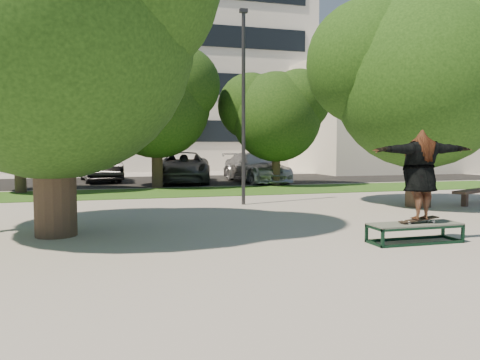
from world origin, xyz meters
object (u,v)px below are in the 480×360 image
object	(u,v)px
tree_left	(46,18)
car_grey	(184,167)
grind_box	(415,233)
car_silver_a	(101,170)
lamppost	(243,105)
car_silver_b	(256,167)
tree_right	(417,72)
car_dark	(100,166)

from	to	relation	value
tree_left	car_grey	world-z (taller)	tree_left
grind_box	car_silver_a	world-z (taller)	car_silver_a
lamppost	car_silver_b	world-z (taller)	lamppost
grind_box	tree_right	bearing A→B (deg)	53.91
tree_left	car_grey	size ratio (longest dim) A/B	1.26
grind_box	car_grey	distance (m)	16.22
car_grey	lamppost	bearing A→B (deg)	-76.37
tree_left	lamppost	bearing A→B (deg)	36.42
tree_left	tree_right	bearing A→B (deg)	11.03
car_grey	car_silver_b	distance (m)	3.74
grind_box	car_silver_b	bearing A→B (deg)	83.49
tree_right	car_silver_b	distance (m)	11.40
tree_right	car_dark	xyz separation A→B (m)	(-9.46, 13.42, -3.27)
lamppost	grind_box	distance (m)	7.39
grind_box	car_grey	size ratio (longest dim) A/B	0.32
tree_right	grind_box	world-z (taller)	tree_right
tree_right	car_grey	bearing A→B (deg)	115.06
car_grey	car_silver_b	xyz separation A→B (m)	(3.68, -0.63, -0.02)
car_grey	tree_right	bearing A→B (deg)	-53.83
grind_box	car_dark	size ratio (longest dim) A/B	0.36
car_grey	car_dark	bearing A→B (deg)	165.21
grind_box	car_grey	bearing A→B (deg)	96.79
car_silver_b	lamppost	bearing A→B (deg)	-117.08
lamppost	grind_box	world-z (taller)	lamppost
tree_left	car_silver_a	distance (m)	15.88
car_dark	tree_left	bearing A→B (deg)	-100.45
tree_left	lamppost	size ratio (longest dim) A/B	1.16
car_silver_a	car_grey	xyz separation A→B (m)	(4.08, -2.00, 0.15)
car_silver_a	car_silver_b	distance (m)	8.20
grind_box	lamppost	bearing A→B (deg)	102.80
tree_left	car_dark	distance (m)	15.84
tree_left	grind_box	distance (m)	8.45
car_grey	car_silver_b	bearing A→B (deg)	1.41
tree_left	car_silver_b	distance (m)	15.80
grind_box	car_silver_b	world-z (taller)	car_silver_b
car_silver_a	tree_left	bearing A→B (deg)	-92.33
car_dark	car_silver_b	world-z (taller)	car_dark
tree_left	lamppost	xyz separation A→B (m)	(5.29, 3.91, -1.27)
lamppost	car_silver_a	bearing A→B (deg)	111.37
lamppost	car_dark	distance (m)	12.58
tree_left	car_dark	xyz separation A→B (m)	(0.75, 15.41, -3.60)
tree_left	car_dark	bearing A→B (deg)	87.22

